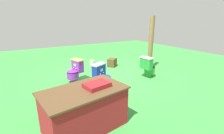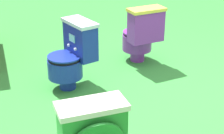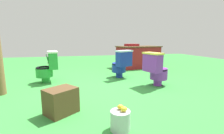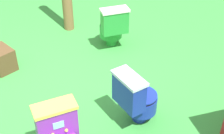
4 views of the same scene
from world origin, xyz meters
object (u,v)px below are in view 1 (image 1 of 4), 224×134
(wooden_post, at_px, (151,43))
(lemon_bucket, at_px, (92,63))
(small_crate, at_px, (112,62))
(vendor_table, at_px, (85,109))
(toilet_purple, at_px, (75,71))
(toilet_green, at_px, (148,67))
(toilet_blue, at_px, (102,76))

(wooden_post, xyz_separation_m, lemon_bucket, (1.80, -1.60, -0.91))
(small_crate, bearing_deg, vendor_table, 52.40)
(vendor_table, relative_size, wooden_post, 0.76)
(toilet_purple, height_order, wooden_post, wooden_post)
(toilet_purple, bearing_deg, toilet_green, -126.56)
(toilet_purple, height_order, lemon_bucket, toilet_purple)
(toilet_purple, relative_size, vendor_table, 0.46)
(toilet_green, bearing_deg, toilet_blue, -99.11)
(toilet_blue, bearing_deg, toilet_purple, -85.25)
(wooden_post, relative_size, lemon_bucket, 7.45)
(wooden_post, relative_size, small_crate, 5.34)
(toilet_blue, xyz_separation_m, toilet_purple, (0.51, -0.88, 0.00))
(wooden_post, height_order, small_crate, wooden_post)
(toilet_blue, height_order, lemon_bucket, toilet_blue)
(toilet_purple, bearing_deg, wooden_post, -109.04)
(toilet_purple, bearing_deg, lemon_bucket, -56.16)
(toilet_purple, xyz_separation_m, wooden_post, (-3.01, 0.16, 0.66))
(toilet_green, height_order, toilet_purple, same)
(small_crate, bearing_deg, toilet_blue, 52.04)
(vendor_table, height_order, small_crate, vendor_table)
(toilet_purple, distance_m, wooden_post, 3.09)
(toilet_blue, height_order, wooden_post, wooden_post)
(toilet_blue, height_order, toilet_green, same)
(toilet_blue, height_order, vendor_table, vendor_table)
(vendor_table, height_order, wooden_post, wooden_post)
(toilet_blue, distance_m, lemon_bucket, 2.44)
(toilet_green, xyz_separation_m, small_crate, (0.41, -1.73, -0.20))
(vendor_table, distance_m, wooden_post, 4.19)
(toilet_blue, bearing_deg, vendor_table, 27.62)
(toilet_green, xyz_separation_m, wooden_post, (-0.73, -0.70, 0.65))
(vendor_table, bearing_deg, toilet_purple, -103.56)
(vendor_table, relative_size, small_crate, 4.08)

